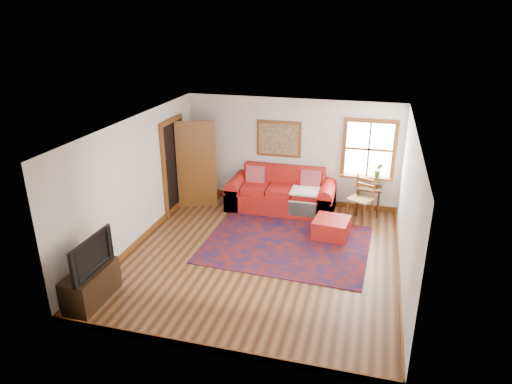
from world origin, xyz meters
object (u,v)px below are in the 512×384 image
(ladder_back_chair, at_px, (362,196))
(media_cabinet, at_px, (91,285))
(red_ottoman, at_px, (331,228))
(red_leather_sofa, at_px, (281,196))
(side_table, at_px, (369,192))

(ladder_back_chair, relative_size, media_cabinet, 0.97)
(red_ottoman, bearing_deg, ladder_back_chair, 69.02)
(red_leather_sofa, bearing_deg, ladder_back_chair, -2.86)
(red_leather_sofa, bearing_deg, red_ottoman, -41.69)
(red_leather_sofa, relative_size, side_table, 3.69)
(red_leather_sofa, height_order, media_cabinet, red_leather_sofa)
(ladder_back_chair, xyz_separation_m, media_cabinet, (-3.96, -4.27, -0.25))
(red_leather_sofa, bearing_deg, media_cabinet, -116.18)
(red_ottoman, xyz_separation_m, ladder_back_chair, (0.54, 1.05, 0.34))
(red_ottoman, height_order, ladder_back_chair, ladder_back_chair)
(ladder_back_chair, bearing_deg, red_ottoman, -117.05)
(media_cabinet, bearing_deg, red_leather_sofa, 63.82)
(side_table, distance_m, media_cabinet, 6.12)
(red_leather_sofa, xyz_separation_m, media_cabinet, (-2.14, -4.36, -0.04))
(ladder_back_chair, bearing_deg, red_leather_sofa, 177.14)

